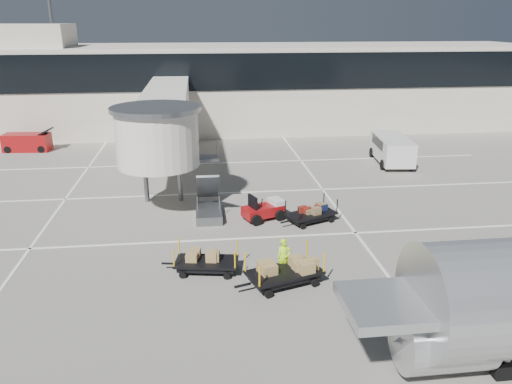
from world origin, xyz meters
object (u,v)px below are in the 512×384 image
box_cart_far (203,262)px  ground_worker (284,257)px  box_cart_near (285,273)px  minivan (391,147)px  belt_loader (27,142)px  baggage_tug (264,210)px  suitcase_cart (310,215)px

box_cart_far → ground_worker: (3.38, -0.69, 0.36)m
box_cart_near → minivan: minivan is taller
box_cart_far → belt_loader: size_ratio=0.84×
baggage_tug → suitcase_cart: bearing=-39.0°
minivan → belt_loader: (-28.60, 7.01, -0.49)m
suitcase_cart → box_cart_far: box_cart_far is taller
minivan → box_cart_far: bearing=-125.9°
baggage_tug → box_cart_near: size_ratio=0.65×
suitcase_cart → ground_worker: size_ratio=1.93×
baggage_tug → belt_loader: belt_loader is taller
belt_loader → box_cart_far: bearing=-54.1°
ground_worker → minivan: minivan is taller
baggage_tug → box_cart_near: baggage_tug is taller
ground_worker → minivan: 19.97m
box_cart_near → ground_worker: 0.87m
box_cart_near → box_cart_far: (-3.29, 1.51, -0.09)m
ground_worker → belt_loader: belt_loader is taller
suitcase_cart → baggage_tug: bearing=139.9°
ground_worker → minivan: (11.08, 16.61, 0.36)m
suitcase_cart → minivan: 13.99m
ground_worker → box_cart_near: bearing=-100.0°
baggage_tug → ground_worker: (-0.01, -6.41, 0.31)m
box_cart_near → belt_loader: (-17.42, 24.45, 0.15)m
baggage_tug → box_cart_far: (-3.39, -5.72, -0.05)m
baggage_tug → belt_loader: (-17.53, 17.21, 0.19)m
suitcase_cart → minivan: minivan is taller
baggage_tug → box_cart_near: (-0.10, -7.23, 0.04)m
box_cart_near → belt_loader: 30.02m
box_cart_far → minivan: (14.46, 15.92, 0.73)m
suitcase_cart → minivan: (8.66, 10.95, 0.77)m
minivan → ground_worker: bearing=-117.4°
minivan → belt_loader: size_ratio=1.38×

